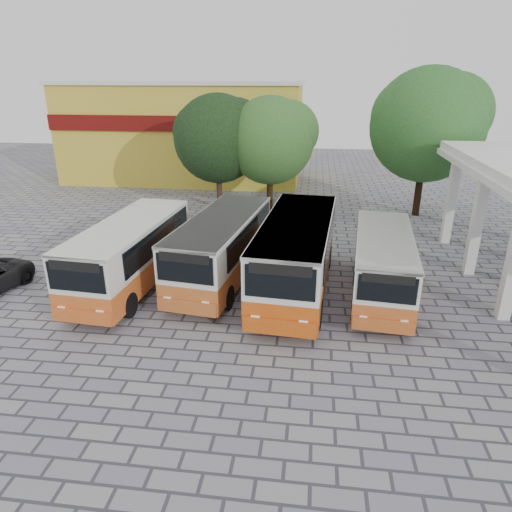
# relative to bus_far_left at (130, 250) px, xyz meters

# --- Properties ---
(ground) EXTENTS (90.00, 90.00, 0.00)m
(ground) POSITION_rel_bus_far_left_xyz_m (7.33, -2.78, -1.69)
(ground) COLOR slate
(ground) RESTS_ON ground
(shophouse_block) EXTENTS (20.40, 10.40, 8.30)m
(shophouse_block) POSITION_rel_bus_far_left_xyz_m (-3.67, 23.21, 2.47)
(shophouse_block) COLOR gold
(shophouse_block) RESTS_ON ground
(bus_far_left) EXTENTS (3.08, 8.27, 2.92)m
(bus_far_left) POSITION_rel_bus_far_left_xyz_m (0.00, 0.00, 0.00)
(bus_far_left) COLOR #C0511A
(bus_far_left) RESTS_ON ground
(bus_centre_left) EXTENTS (3.56, 8.46, 2.95)m
(bus_centre_left) POSITION_rel_bus_far_left_xyz_m (3.79, 1.17, 0.02)
(bus_centre_left) COLOR #B0551F
(bus_centre_left) RESTS_ON ground
(bus_centre_right) EXTENTS (3.41, 9.03, 3.19)m
(bus_centre_right) POSITION_rel_bus_far_left_xyz_m (7.14, 0.40, 0.15)
(bus_centre_right) COLOR #BA450B
(bus_centre_right) RESTS_ON ground
(bus_far_right) EXTENTS (2.96, 7.56, 2.66)m
(bus_far_right) POSITION_rel_bus_far_left_xyz_m (10.72, 0.44, -0.15)
(bus_far_right) COLOR #B24F1C
(bus_far_right) RESTS_ON ground
(tree_left) EXTENTS (6.13, 5.84, 7.72)m
(tree_left) POSITION_rel_bus_far_left_xyz_m (1.36, 12.91, 3.30)
(tree_left) COLOR #3F2B1E
(tree_left) RESTS_ON ground
(tree_middle) EXTENTS (5.97, 5.69, 7.59)m
(tree_middle) POSITION_rel_bus_far_left_xyz_m (4.87, 12.80, 3.24)
(tree_middle) COLOR black
(tree_middle) RESTS_ON ground
(tree_right) EXTENTS (7.42, 7.07, 9.35)m
(tree_right) POSITION_rel_bus_far_left_xyz_m (14.69, 13.06, 4.36)
(tree_right) COLOR black
(tree_right) RESTS_ON ground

